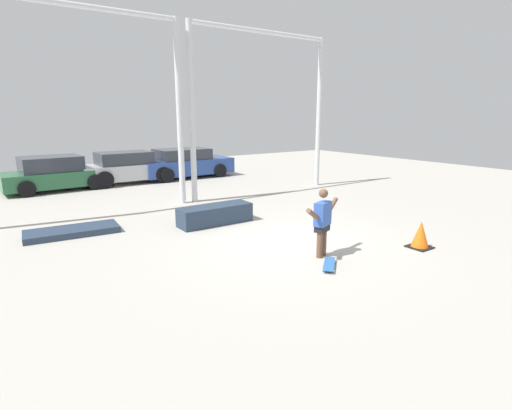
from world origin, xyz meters
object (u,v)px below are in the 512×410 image
object	(u,v)px
skateboarder	(322,220)
manual_pad	(72,231)
parked_car_silver	(127,168)
parked_car_green	(55,174)
traffic_cone	(421,235)
parked_car_blue	(185,163)
grind_box	(215,215)
skateboard	(329,264)

from	to	relation	value
skateboarder	manual_pad	world-z (taller)	skateboarder
parked_car_silver	parked_car_green	bearing A→B (deg)	179.99
parked_car_silver	traffic_cone	size ratio (longest dim) A/B	6.46
traffic_cone	manual_pad	bearing A→B (deg)	138.17
parked_car_green	parked_car_blue	world-z (taller)	parked_car_blue
skateboarder	parked_car_silver	bearing A→B (deg)	71.65
skateboarder	parked_car_blue	size ratio (longest dim) A/B	0.34
skateboarder	grind_box	world-z (taller)	skateboarder
traffic_cone	skateboard	bearing A→B (deg)	172.59
skateboarder	grind_box	bearing A→B (deg)	78.76
skateboarder	skateboard	world-z (taller)	skateboarder
parked_car_blue	skateboard	bearing A→B (deg)	-102.62
parked_car_green	manual_pad	bearing A→B (deg)	-98.89
grind_box	parked_car_blue	xyz separation A→B (m)	(2.91, 8.18, 0.41)
skateboard	parked_car_green	size ratio (longest dim) A/B	0.18
parked_car_silver	traffic_cone	world-z (taller)	parked_car_silver
skateboarder	parked_car_green	world-z (taller)	skateboarder
manual_pad	parked_car_silver	bearing A→B (deg)	62.36
skateboard	grind_box	world-z (taller)	grind_box
skateboard	traffic_cone	world-z (taller)	traffic_cone
manual_pad	parked_car_silver	xyz separation A→B (m)	(3.64, 6.95, 0.60)
parked_car_green	parked_car_blue	bearing A→B (deg)	-2.82
parked_car_silver	manual_pad	bearing A→B (deg)	-117.57
parked_car_green	traffic_cone	world-z (taller)	parked_car_green
manual_pad	parked_car_blue	world-z (taller)	parked_car_blue
skateboarder	traffic_cone	world-z (taller)	skateboarder
grind_box	skateboard	bearing A→B (deg)	-86.04
skateboarder	skateboard	xyz separation A→B (m)	(-0.31, -0.55, -0.75)
skateboarder	parked_car_blue	bearing A→B (deg)	58.27
manual_pad	traffic_cone	bearing A→B (deg)	-41.83
parked_car_green	parked_car_silver	bearing A→B (deg)	-3.07
parked_car_green	grind_box	bearing A→B (deg)	-74.09
manual_pad	traffic_cone	distance (m)	8.57
parked_car_green	parked_car_silver	size ratio (longest dim) A/B	1.00
skateboarder	parked_car_silver	distance (m)	11.79
skateboard	parked_car_silver	xyz separation A→B (m)	(-0.16, 12.33, 0.61)
skateboard	traffic_cone	size ratio (longest dim) A/B	1.15
parked_car_silver	traffic_cone	distance (m)	12.97
skateboarder	parked_car_silver	size ratio (longest dim) A/B	0.37
manual_pad	parked_car_green	world-z (taller)	parked_car_green
grind_box	parked_car_silver	xyz separation A→B (m)	(0.13, 8.16, 0.42)
manual_pad	skateboard	bearing A→B (deg)	-54.73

